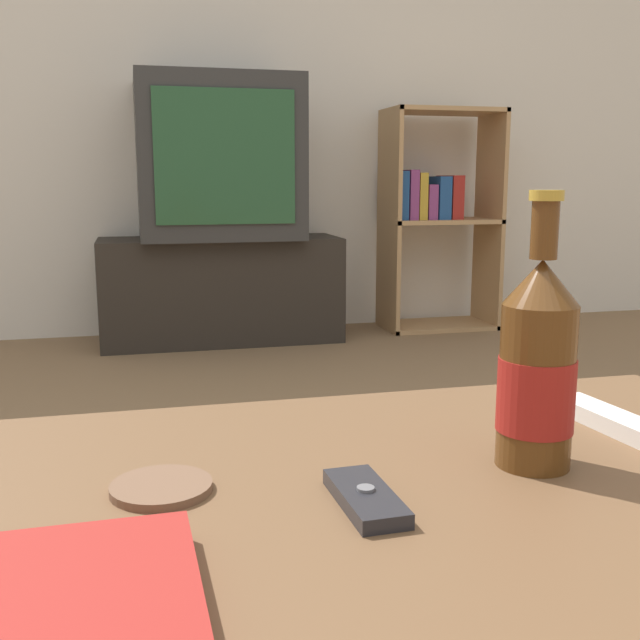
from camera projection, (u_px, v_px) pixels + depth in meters
name	position (u px, v px, depth m)	size (l,w,h in m)	color
back_wall	(157.00, 44.00, 3.31)	(8.00, 0.05, 2.60)	silver
coffee_table	(329.00, 610.00, 0.60)	(1.14, 0.79, 0.43)	brown
tv_stand	(221.00, 290.00, 3.31)	(1.04, 0.38, 0.46)	#28231E
television	(218.00, 159.00, 3.20)	(0.68, 0.53, 0.68)	#2D2D2D
bookshelf	(434.00, 213.00, 3.54)	(0.53, 0.30, 1.03)	tan
beer_bottle	(537.00, 368.00, 0.73)	(0.08, 0.08, 0.27)	#563314
cell_phone	(366.00, 498.00, 0.66)	(0.05, 0.12, 0.02)	#232328
remote_control	(619.00, 424.00, 0.85)	(0.06, 0.19, 0.02)	white
coaster	(161.00, 487.00, 0.69)	(0.09, 0.09, 0.01)	brown
table_book	(54.00, 613.00, 0.47)	(0.19, 0.21, 0.02)	maroon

